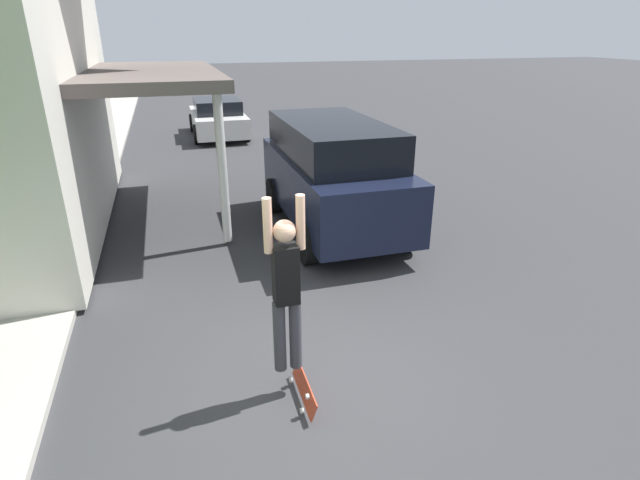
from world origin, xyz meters
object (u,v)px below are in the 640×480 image
Objects in this scene: car_down_street at (218,118)px; skateboard at (303,388)px; suv_parked at (333,173)px; skateboarder at (286,285)px.

skateboard is at bearing -92.75° from car_down_street.
car_down_street is 14.95m from skateboard.
suv_parked is 5.15m from skateboard.
skateboarder is 2.35× the size of skateboard.
skateboarder is at bearing -93.24° from car_down_street.
skateboarder is (-0.84, -14.75, 0.66)m from car_down_street.
skateboarder is at bearing -113.60° from suv_parked.
skateboarder reaches higher than skateboard.
skateboard is at bearing -55.79° from skateboarder.
car_down_street is at bearing 96.37° from suv_parked.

